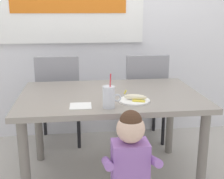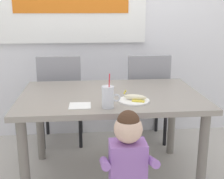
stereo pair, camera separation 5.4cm
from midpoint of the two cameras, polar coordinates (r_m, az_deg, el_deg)
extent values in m
plane|color=#B7B2A8|center=(2.69, 0.37, -16.25)|extent=(24.00, 24.00, 0.00)
cube|color=silver|center=(3.32, -1.44, 16.03)|extent=(6.40, 0.12, 2.90)
cube|color=white|center=(3.23, -7.26, 15.94)|extent=(1.56, 0.04, 0.81)
cube|color=orange|center=(3.21, -7.27, 15.94)|extent=(1.18, 0.01, 0.19)
cube|color=gray|center=(2.39, 0.40, -1.26)|extent=(1.42, 0.94, 0.04)
cylinder|color=slate|center=(2.20, -15.65, -13.94)|extent=(0.07, 0.07, 0.71)
cylinder|color=slate|center=(2.33, 17.47, -12.36)|extent=(0.07, 0.07, 0.71)
cylinder|color=slate|center=(2.90, -13.03, -6.45)|extent=(0.07, 0.07, 0.71)
cylinder|color=slate|center=(3.00, 11.79, -5.63)|extent=(0.07, 0.07, 0.71)
cube|color=gray|center=(3.22, -9.03, -2.22)|extent=(0.44, 0.44, 0.06)
cube|color=gray|center=(2.95, -9.47, 1.63)|extent=(0.42, 0.05, 0.48)
cylinder|color=black|center=(3.47, -5.53, -4.99)|extent=(0.04, 0.04, 0.42)
cylinder|color=black|center=(3.49, -11.81, -5.11)|extent=(0.04, 0.04, 0.42)
cylinder|color=black|center=(3.11, -5.52, -7.40)|extent=(0.04, 0.04, 0.42)
cylinder|color=black|center=(3.14, -12.54, -7.52)|extent=(0.04, 0.04, 0.42)
cube|color=gray|center=(3.25, 6.63, -1.95)|extent=(0.44, 0.44, 0.06)
cube|color=gray|center=(2.99, 7.57, 1.87)|extent=(0.42, 0.05, 0.48)
cylinder|color=black|center=(3.54, 8.90, -4.66)|extent=(0.04, 0.04, 0.42)
cylinder|color=black|center=(3.47, 2.78, -4.92)|extent=(0.04, 0.04, 0.42)
cylinder|color=black|center=(3.20, 10.56, -6.95)|extent=(0.04, 0.04, 0.42)
cylinder|color=black|center=(3.12, 3.77, -7.31)|extent=(0.04, 0.04, 0.42)
cube|color=#9966B7|center=(1.86, 3.86, -14.17)|extent=(0.22, 0.15, 0.30)
sphere|color=beige|center=(1.76, 4.00, -7.49)|extent=(0.17, 0.17, 0.17)
sphere|color=#472D1E|center=(1.74, 4.03, -6.07)|extent=(0.13, 0.13, 0.13)
cylinder|color=#9966B7|center=(1.82, -0.51, -13.89)|extent=(0.05, 0.24, 0.13)
cylinder|color=#9966B7|center=(1.86, 8.36, -13.35)|extent=(0.05, 0.24, 0.13)
cylinder|color=silver|center=(2.03, -0.02, -1.45)|extent=(0.08, 0.08, 0.15)
cylinder|color=white|center=(2.04, -0.02, -2.25)|extent=(0.07, 0.07, 0.08)
torus|color=silver|center=(2.04, 1.60, -1.60)|extent=(0.06, 0.01, 0.06)
cylinder|color=#E5333F|center=(2.01, 0.22, 0.35)|extent=(0.01, 0.08, 0.21)
cylinder|color=white|center=(2.19, 4.88, -2.14)|extent=(0.23, 0.23, 0.01)
ellipsoid|color=#F4EAC6|center=(2.19, 5.11, -1.47)|extent=(0.17, 0.10, 0.04)
cube|color=yellow|center=(2.15, 5.74, -2.21)|extent=(0.10, 0.06, 0.01)
cube|color=yellow|center=(2.22, 5.76, -1.65)|extent=(0.10, 0.06, 0.01)
cylinder|color=yellow|center=(2.19, 3.19, -0.51)|extent=(0.03, 0.02, 0.03)
cube|color=white|center=(2.10, -5.39, -3.08)|extent=(0.15, 0.15, 0.00)
camera|label=1|loc=(0.03, -89.32, 0.19)|focal=48.06mm
camera|label=2|loc=(0.03, 90.68, -0.19)|focal=48.06mm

